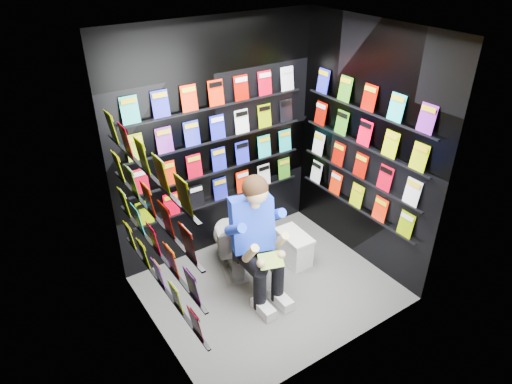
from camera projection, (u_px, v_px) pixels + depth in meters
floor at (269, 288)px, 4.82m from camera, size 2.40×2.40×0.00m
ceiling at (274, 32)px, 3.51m from camera, size 2.40×2.40×0.00m
wall_back at (217, 143)px, 4.88m from camera, size 2.40×0.04×2.60m
wall_front at (348, 233)px, 3.45m from camera, size 2.40×0.04×2.60m
wall_left at (147, 221)px, 3.58m from camera, size 0.04×2.00×2.60m
wall_right at (365, 149)px, 4.74m from camera, size 0.04×2.00×2.60m
comics_back at (218, 144)px, 4.86m from camera, size 2.10×0.06×1.37m
comics_left at (151, 219)px, 3.60m from camera, size 0.06×1.70×1.37m
comics_right at (363, 150)px, 4.73m from camera, size 0.06×1.70×1.37m
toilet at (231, 241)px, 4.93m from camera, size 0.63×0.84×0.73m
longbox at (294, 248)px, 5.15m from camera, size 0.25×0.44×0.32m
longbox_lid at (294, 236)px, 5.06m from camera, size 0.28×0.46×0.03m
reader at (250, 224)px, 4.44m from camera, size 0.78×0.95×1.50m
held_comic at (271, 260)px, 4.30m from camera, size 0.27×0.20×0.10m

